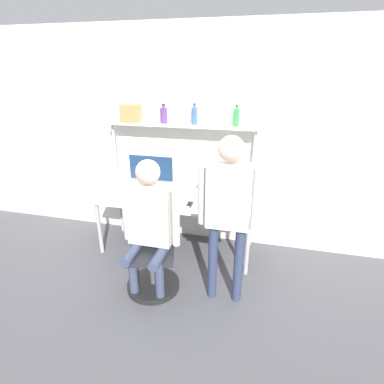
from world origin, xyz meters
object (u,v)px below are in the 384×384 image
(laptop, at_px, (168,198))
(person_seated, at_px, (149,218))
(person_standing, at_px, (228,202))
(bottle_green, at_px, (236,117))
(bottle_blue, at_px, (194,116))
(office_chair, at_px, (153,263))
(monitor, at_px, (151,169))
(cell_phone, at_px, (190,204))
(bottle_purple, at_px, (164,115))
(storage_box, at_px, (131,113))

(laptop, relative_size, person_seated, 0.24)
(laptop, bearing_deg, person_standing, -37.41)
(bottle_green, bearing_deg, bottle_blue, 180.00)
(laptop, height_order, office_chair, laptop)
(monitor, relative_size, laptop, 1.81)
(cell_phone, height_order, person_standing, person_standing)
(bottle_purple, height_order, bottle_green, bottle_green)
(laptop, bearing_deg, person_seated, -88.83)
(person_standing, bearing_deg, laptop, 142.59)
(monitor, relative_size, bottle_purple, 2.68)
(bottle_blue, xyz_separation_m, storage_box, (-0.81, -0.00, 0.00))
(monitor, distance_m, cell_phone, 0.79)
(monitor, xyz_separation_m, person_seated, (0.38, -1.05, -0.13))
(cell_phone, distance_m, person_seated, 0.69)
(bottle_blue, bearing_deg, laptop, -116.53)
(cell_phone, height_order, bottle_blue, bottle_blue)
(monitor, relative_size, office_chair, 0.66)
(person_standing, relative_size, storage_box, 7.95)
(laptop, relative_size, office_chair, 0.37)
(monitor, xyz_separation_m, bottle_purple, (0.20, 0.00, 0.70))
(cell_phone, bearing_deg, bottle_purple, 135.63)
(person_seated, height_order, storage_box, storage_box)
(cell_phone, bearing_deg, bottle_blue, 96.25)
(monitor, height_order, person_seated, person_seated)
(monitor, xyz_separation_m, bottle_blue, (0.58, 0.00, 0.71))
(laptop, distance_m, bottle_purple, 1.00)
(laptop, relative_size, bottle_green, 1.40)
(bottle_purple, bearing_deg, cell_phone, -44.37)
(laptop, distance_m, bottle_green, 1.21)
(person_standing, xyz_separation_m, storage_box, (-1.37, 1.02, 0.61))
(person_seated, bearing_deg, laptop, 91.17)
(laptop, distance_m, person_standing, 1.02)
(cell_phone, relative_size, office_chair, 0.16)
(laptop, xyz_separation_m, bottle_green, (0.70, 0.43, 0.89))
(cell_phone, bearing_deg, person_seated, -111.05)
(person_standing, bearing_deg, monitor, 138.25)
(person_standing, bearing_deg, cell_phone, 130.52)
(office_chair, relative_size, storage_box, 4.33)
(cell_phone, bearing_deg, laptop, -177.45)
(laptop, distance_m, office_chair, 0.77)
(person_seated, height_order, bottle_blue, bottle_blue)
(monitor, height_order, office_chair, monitor)
(laptop, bearing_deg, bottle_blue, 63.47)
(bottle_purple, bearing_deg, person_seated, -80.37)
(person_standing, height_order, storage_box, storage_box)
(laptop, distance_m, person_seated, 0.63)
(bottle_blue, distance_m, storage_box, 0.81)
(monitor, height_order, person_standing, person_standing)
(monitor, height_order, bottle_blue, bottle_blue)
(person_seated, relative_size, bottle_green, 5.92)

